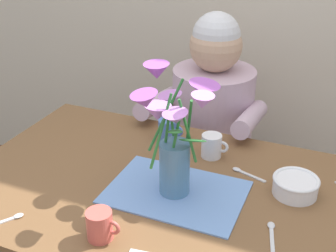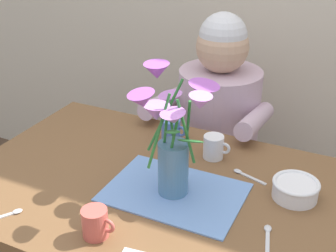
% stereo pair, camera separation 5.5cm
% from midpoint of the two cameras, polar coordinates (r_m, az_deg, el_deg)
% --- Properties ---
extents(dining_table, '(1.20, 0.80, 0.74)m').
position_cam_midpoint_polar(dining_table, '(1.43, -2.70, -10.63)').
color(dining_table, brown).
rests_on(dining_table, ground_plane).
extents(seated_person, '(0.45, 0.47, 1.14)m').
position_cam_midpoint_polar(seated_person, '(1.96, 4.67, -2.21)').
color(seated_person, '#4C4C56').
rests_on(seated_person, ground_plane).
extents(striped_placemat, '(0.40, 0.28, 0.00)m').
position_cam_midpoint_polar(striped_placemat, '(1.34, -0.19, -8.44)').
color(striped_placemat, '#6B93D1').
rests_on(striped_placemat, dining_table).
extents(flower_vase, '(0.25, 0.29, 0.37)m').
position_cam_midpoint_polar(flower_vase, '(1.24, -0.53, -0.77)').
color(flower_vase, teal).
rests_on(flower_vase, dining_table).
extents(ceramic_bowl, '(0.14, 0.14, 0.06)m').
position_cam_midpoint_polar(ceramic_bowl, '(1.36, 14.84, -7.34)').
color(ceramic_bowl, white).
rests_on(ceramic_bowl, dining_table).
extents(tea_cup, '(0.09, 0.07, 0.08)m').
position_cam_midpoint_polar(tea_cup, '(1.17, -10.02, -12.36)').
color(tea_cup, '#CC564C').
rests_on(tea_cup, dining_table).
extents(ceramic_mug, '(0.09, 0.07, 0.08)m').
position_cam_midpoint_polar(ceramic_mug, '(1.59, -0.97, -0.55)').
color(ceramic_mug, '#476BB7').
rests_on(ceramic_mug, dining_table).
extents(coffee_cup, '(0.09, 0.07, 0.08)m').
position_cam_midpoint_polar(coffee_cup, '(1.50, 4.58, -2.55)').
color(coffee_cup, silver).
rests_on(coffee_cup, dining_table).
extents(spoon_0, '(0.12, 0.05, 0.01)m').
position_cam_midpoint_polar(spoon_0, '(1.44, 8.54, -5.90)').
color(spoon_0, silver).
rests_on(spoon_0, dining_table).
extents(spoon_1, '(0.08, 0.11, 0.01)m').
position_cam_midpoint_polar(spoon_1, '(1.32, -20.81, -11.09)').
color(spoon_1, silver).
rests_on(spoon_1, dining_table).
extents(spoon_2, '(0.04, 0.12, 0.01)m').
position_cam_midpoint_polar(spoon_2, '(1.22, 11.78, -13.11)').
color(spoon_2, silver).
rests_on(spoon_2, dining_table).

